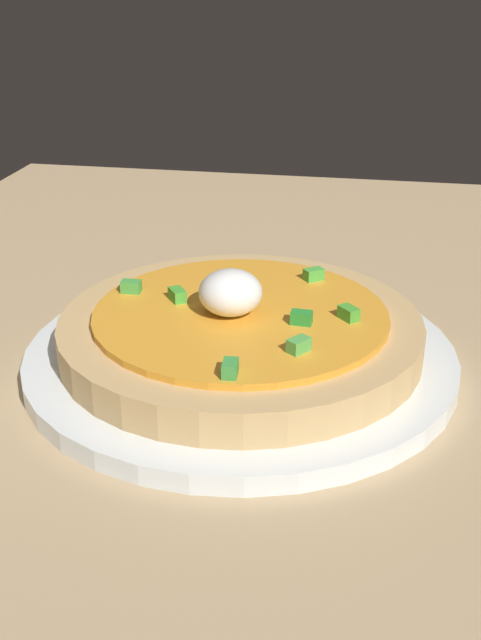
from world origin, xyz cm
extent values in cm
cube|color=tan|center=(0.00, 0.00, 1.12)|extent=(101.73, 65.97, 2.23)
cylinder|color=white|center=(2.78, -2.94, 2.85)|extent=(27.41, 27.41, 1.23)
cylinder|color=tan|center=(2.78, -2.94, 4.55)|extent=(22.89, 22.89, 2.17)
cylinder|color=orange|center=(2.78, -2.94, 5.85)|extent=(18.53, 18.53, 0.44)
ellipsoid|color=white|center=(2.35, -2.40, 7.48)|extent=(3.94, 3.94, 2.82)
cube|color=green|center=(8.83, -6.90, 6.47)|extent=(1.42, 1.50, 0.80)
cube|color=green|center=(2.83, -9.65, 6.47)|extent=(1.48, 1.46, 0.80)
cube|color=#288E31|center=(1.66, -6.89, 6.47)|extent=(0.87, 1.33, 0.80)
cube|color=green|center=(3.67, 1.36, 6.47)|extent=(1.50, 1.41, 0.80)
cube|color=#51AB4A|center=(-2.02, -7.16, 6.47)|extent=(1.50, 1.41, 0.80)
cube|color=green|center=(-5.42, -3.91, 6.47)|extent=(1.33, 0.88, 0.80)
cube|color=green|center=(4.47, 4.70, 6.47)|extent=(0.84, 1.30, 0.80)
camera|label=1|loc=(-41.46, -11.17, 26.42)|focal=44.37mm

